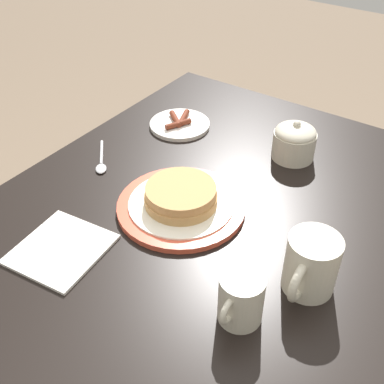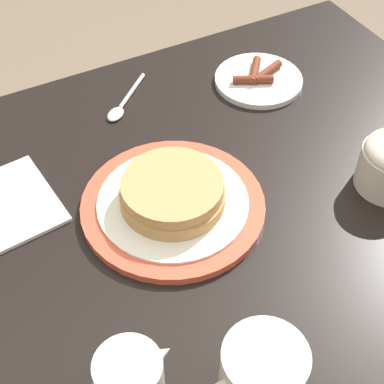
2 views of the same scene
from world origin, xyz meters
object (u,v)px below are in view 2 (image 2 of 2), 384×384
coffee_mug (259,381)px  creamer_pitcher (131,383)px  side_plate_bacon (258,79)px  pancake_plate (173,199)px  spoon (122,105)px

coffee_mug → creamer_pitcher: (0.12, -0.06, -0.01)m
coffee_mug → side_plate_bacon: bearing=-122.6°
pancake_plate → spoon: size_ratio=2.35×
pancake_plate → creamer_pitcher: creamer_pitcher is taller
creamer_pitcher → side_plate_bacon: bearing=-135.1°
creamer_pitcher → spoon: (-0.19, -0.47, -0.04)m
spoon → pancake_plate: bearing=83.9°
pancake_plate → creamer_pitcher: (0.16, 0.23, 0.03)m
side_plate_bacon → creamer_pitcher: bearing=44.9°
pancake_plate → spoon: bearing=-96.1°
side_plate_bacon → coffee_mug: bearing=57.4°
side_plate_bacon → spoon: size_ratio=1.39×
side_plate_bacon → creamer_pitcher: size_ratio=1.38×
pancake_plate → creamer_pitcher: bearing=54.8°
creamer_pitcher → spoon: bearing=-111.7°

